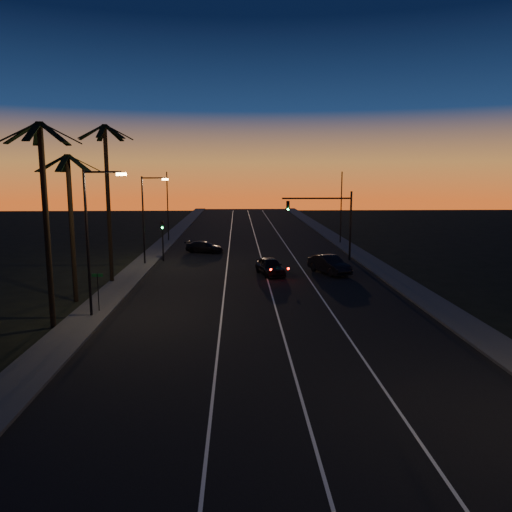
{
  "coord_description": "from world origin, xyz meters",
  "views": [
    {
      "loc": [
        -1.98,
        -10.03,
        8.76
      ],
      "look_at": [
        -0.75,
        22.89,
        3.3
      ],
      "focal_mm": 35.0,
      "sensor_mm": 36.0,
      "label": 1
    }
  ],
  "objects_px": {
    "lead_car": "(270,266)",
    "cross_car": "(205,247)",
    "right_car": "(329,265)",
    "signal_mast": "(328,213)"
  },
  "relations": [
    {
      "from": "signal_mast",
      "to": "right_car",
      "type": "xyz_separation_m",
      "value": [
        -1.0,
        -6.9,
        -3.97
      ]
    },
    {
      "from": "lead_car",
      "to": "cross_car",
      "type": "height_order",
      "value": "lead_car"
    },
    {
      "from": "signal_mast",
      "to": "lead_car",
      "type": "bearing_deg",
      "value": -130.55
    },
    {
      "from": "cross_car",
      "to": "lead_car",
      "type": "bearing_deg",
      "value": -62.76
    },
    {
      "from": "lead_car",
      "to": "cross_car",
      "type": "relative_size",
      "value": 1.13
    },
    {
      "from": "lead_car",
      "to": "right_car",
      "type": "relative_size",
      "value": 1.02
    },
    {
      "from": "right_car",
      "to": "signal_mast",
      "type": "bearing_deg",
      "value": 81.74
    },
    {
      "from": "signal_mast",
      "to": "cross_car",
      "type": "distance_m",
      "value": 14.5
    },
    {
      "from": "right_car",
      "to": "cross_car",
      "type": "height_order",
      "value": "right_car"
    },
    {
      "from": "lead_car",
      "to": "right_car",
      "type": "xyz_separation_m",
      "value": [
        5.28,
        0.44,
        0.04
      ]
    }
  ]
}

